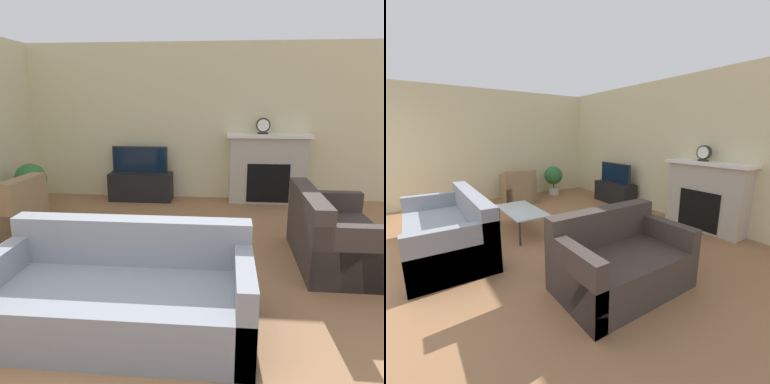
# 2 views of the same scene
# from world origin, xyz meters

# --- Properties ---
(wall_back) EXTENTS (8.39, 0.06, 2.70)m
(wall_back) POSITION_xyz_m (0.00, 5.19, 1.35)
(wall_back) COLOR beige
(wall_back) RESTS_ON ground_plane
(wall_left) EXTENTS (0.06, 8.16, 2.70)m
(wall_left) POSITION_xyz_m (-2.72, 2.58, 1.35)
(wall_left) COLOR beige
(wall_left) RESTS_ON ground_plane
(fireplace) EXTENTS (1.42, 0.43, 1.19)m
(fireplace) POSITION_xyz_m (1.55, 4.97, 0.62)
(fireplace) COLOR #B2A899
(fireplace) RESTS_ON ground_plane
(tv_stand) EXTENTS (1.10, 0.40, 0.49)m
(tv_stand) POSITION_xyz_m (-0.67, 4.88, 0.25)
(tv_stand) COLOR black
(tv_stand) RESTS_ON ground_plane
(tv) EXTENTS (0.97, 0.06, 0.47)m
(tv) POSITION_xyz_m (-0.67, 4.88, 0.73)
(tv) COLOR #232328
(tv) RESTS_ON tv_stand
(couch_sectional) EXTENTS (2.04, 0.98, 0.82)m
(couch_sectional) POSITION_xyz_m (0.03, 1.13, 0.28)
(couch_sectional) COLOR gray
(couch_sectional) RESTS_ON ground_plane
(couch_loveseat) EXTENTS (0.88, 1.40, 0.82)m
(couch_loveseat) POSITION_xyz_m (2.04, 2.55, 0.29)
(couch_loveseat) COLOR #3D332D
(couch_loveseat) RESTS_ON ground_plane
(armchair_by_window) EXTENTS (0.94, 0.82, 0.82)m
(armchair_by_window) POSITION_xyz_m (-2.02, 2.93, 0.30)
(armchair_by_window) COLOR #8C704C
(armchair_by_window) RESTS_ON ground_plane
(coffee_table) EXTENTS (1.12, 0.56, 0.39)m
(coffee_table) POSITION_xyz_m (-0.09, 2.27, 0.36)
(coffee_table) COLOR #333338
(coffee_table) RESTS_ON ground_plane
(potted_plant) EXTENTS (0.50, 0.50, 0.78)m
(potted_plant) POSITION_xyz_m (-2.25, 4.05, 0.48)
(potted_plant) COLOR beige
(potted_plant) RESTS_ON ground_plane
(mantel_clock) EXTENTS (0.24, 0.07, 0.27)m
(mantel_clock) POSITION_xyz_m (1.44, 4.98, 1.33)
(mantel_clock) COLOR #28231E
(mantel_clock) RESTS_ON fireplace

